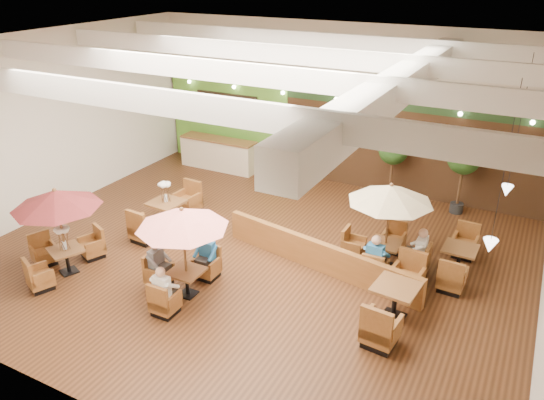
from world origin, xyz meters
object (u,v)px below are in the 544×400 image
Objects in this scene: service_counter at (219,154)px; booth_divider at (318,255)px; topiary_2 at (464,161)px; diner_1 at (206,252)px; table_0 at (57,213)px; table_1 at (181,232)px; table_2 at (389,210)px; topiary_0 at (310,139)px; table_3 at (167,211)px; diner_2 at (157,259)px; diner_3 at (376,254)px; topiary_1 at (393,153)px; table_5 at (458,260)px; diner_0 at (163,285)px; table_4 at (395,302)px; diner_4 at (419,247)px.

service_counter is 0.52× the size of booth_divider.
diner_1 is (-4.84, -6.80, -0.97)m from topiary_2.
service_counter is 1.24× the size of table_0.
topiary_2 is (4.89, 7.64, 0.04)m from table_1.
table_0 is at bearing 21.35° from diner_1.
table_2 is 1.04× the size of topiary_0.
table_3 is at bearing -173.32° from table_2.
diner_3 is (4.59, 2.61, 0.04)m from diner_2.
table_5 is at bearing -51.97° from topiary_1.
topiary_2 is (5.11, 0.00, 0.05)m from topiary_0.
topiary_0 is 2.89× the size of diner_0.
topiary_1 is 2.60× the size of diner_3.
booth_divider is 6.79× the size of diner_3.
table_0 reaches higher than service_counter.
table_0 is 3.23× the size of diner_2.
topiary_2 is (2.55, 5.14, 1.32)m from booth_divider.
diner_0 is at bearing -86.86° from table_1.
table_2 is at bearing 93.53° from diner_3.
diner_3 is at bearing -139.67° from table_5.
table_0 is 2.73m from diner_2.
table_3 is at bearing 100.44° from table_0.
topiary_0 is at bearing 180.00° from topiary_2.
topiary_0 is 5.11m from topiary_2.
topiary_0 is 2.98× the size of diner_2.
table_2 reaches higher than topiary_1.
diner_0 is 5.10m from diner_3.
booth_divider is 1.52m from diner_3.
table_2 is at bearing -27.42° from service_counter.
booth_divider is 2.37× the size of table_0.
table_1 is 4.70m from diner_3.
diner_0 is (-3.75, -4.30, -0.86)m from table_2.
diner_2 is (-3.51, -7.64, -0.90)m from topiary_1.
table_0 is at bearing -71.45° from diner_2.
diner_3 reaches higher than booth_divider.
diner_0 is (-4.59, -2.25, 0.35)m from table_4.
topiary_1 is (-2.84, 3.64, 1.29)m from table_5.
diner_3 is at bearing 47.09° from table_0.
table_4 is 5.62m from diner_2.
topiary_1 is 2.64× the size of diner_4.
diner_0 is (-5.51, -4.85, 0.40)m from table_5.
topiary_2 is at bearing -127.29° from diner_1.
table_4 is 1.23× the size of topiary_2.
table_0 reaches higher than topiary_2.
booth_divider is 2.53m from diner_4.
table_3 is (-4.92, 0.13, 0.10)m from booth_divider.
table_1 reaches higher than topiary_2.
service_counter is at bearing 109.45° from table_3.
diner_3 is (0.00, -0.85, -0.83)m from table_2.
table_2 is 1.01× the size of topiary_2.
table_1 reaches higher than topiary_0.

